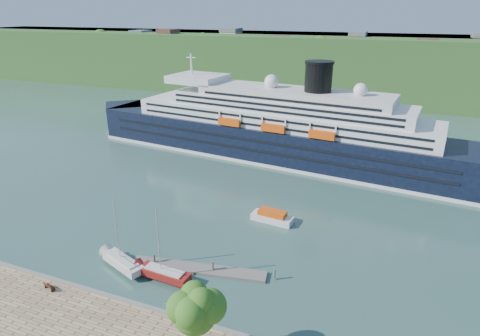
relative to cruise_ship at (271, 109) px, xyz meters
name	(u,v)px	position (x,y,z in m)	size (l,w,h in m)	color
ground	(124,306)	(-0.20, -58.09, -11.80)	(400.00, 400.00, 0.00)	#294943
far_hillside	(332,65)	(-0.20, 86.91, 0.20)	(400.00, 50.00, 24.00)	#2C5421
quay_coping	(122,299)	(-0.20, -58.29, -10.65)	(220.00, 0.50, 0.30)	slate
cruise_ship	(271,109)	(0.00, 0.00, 0.00)	(105.05, 15.30, 23.59)	black
park_bench	(49,286)	(-9.87, -59.87, -10.27)	(1.65, 0.68, 1.06)	#412112
promenade_tree	(195,321)	(12.27, -62.69, -6.05)	(5.73, 5.73, 9.50)	#2C6A1C
floating_pontoon	(198,269)	(4.93, -48.26, -11.58)	(19.17, 2.34, 0.43)	gray
sailboat_white_near	(120,237)	(-4.81, -51.87, -6.61)	(8.03, 2.23, 10.37)	silver
sailboat_red	(163,248)	(1.87, -51.89, -6.68)	(7.92, 2.20, 10.24)	maroon
tender_launch	(272,216)	(10.38, -31.21, -10.80)	(7.17, 2.45, 1.98)	#E24F0D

